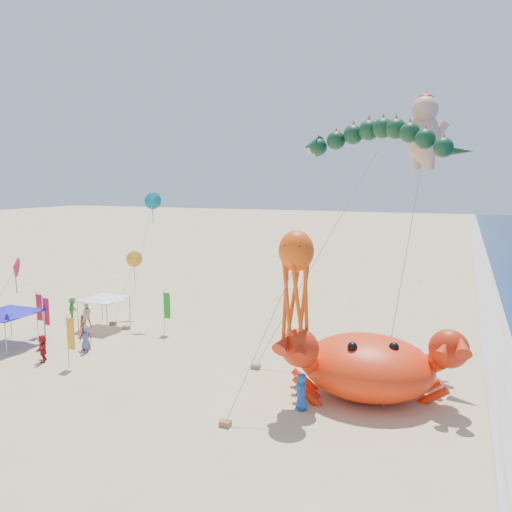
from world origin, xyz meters
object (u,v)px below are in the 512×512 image
Objects in this scene: cherub_kite at (424,130)px; octopus_kite at (296,281)px; canopy_blue at (7,310)px; canopy_white at (104,296)px; crab_inflatable at (367,365)px; dragon_kite at (375,144)px.

octopus_kite is at bearing -114.22° from cherub_kite.
canopy_blue is 6.64m from canopy_white.
crab_inflatable is 23.64m from canopy_blue.
crab_inflatable is 2.82× the size of canopy_white.
octopus_kite is (-1.94, -9.38, -6.98)m from dragon_kite.
octopus_kite is at bearing -21.97° from canopy_white.
dragon_kite reaches higher than octopus_kite.
crab_inflatable is 0.56× the size of cherub_kite.
cherub_kite is 13.87m from octopus_kite.
crab_inflatable is at bearing -13.13° from canopy_white.
crab_inflatable is 2.38× the size of canopy_blue.
dragon_kite is 22.18m from canopy_white.
dragon_kite is at bearing 78.34° from octopus_kite.
cherub_kite is at bearing 20.30° from canopy_blue.
dragon_kite is at bearing 7.11° from canopy_white.
canopy_white is at bearing -171.01° from cherub_kite.
dragon_kite is 4.51× the size of canopy_white.
canopy_blue is 1.18× the size of canopy_white.
dragon_kite is at bearing -158.68° from cherub_kite.
dragon_kite reaches higher than canopy_blue.
dragon_kite is 3.08m from cherub_kite.
canopy_white is (-17.30, 6.98, -3.79)m from octopus_kite.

